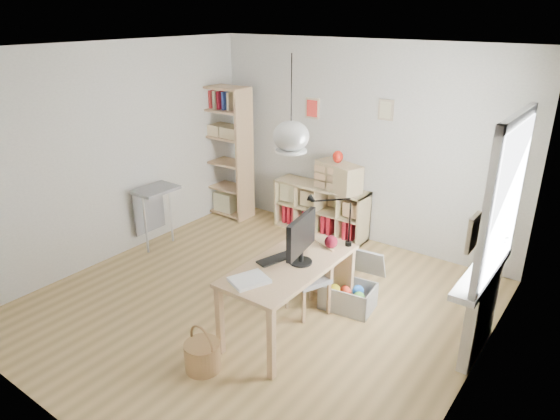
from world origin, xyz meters
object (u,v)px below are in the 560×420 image
Objects in this scene: desk at (290,271)px; storage_chest at (351,290)px; chair at (312,274)px; cube_shelf at (321,212)px; monitor at (301,237)px; drawer_chest at (339,177)px; tall_bookshelf at (225,147)px.

desk reaches higher than storage_chest.
cube_shelf is at bearing 141.56° from chair.
drawer_chest is at bearing 101.28° from monitor.
tall_bookshelf is 2.90× the size of storage_chest.
tall_bookshelf reaches higher than chair.
drawer_chest reaches higher than cube_shelf.
drawer_chest is (1.85, 0.24, -0.18)m from tall_bookshelf.
storage_chest is at bearing -36.96° from drawer_chest.
desk is 2.48m from cube_shelf.
drawer_chest is (-0.73, 1.77, 0.47)m from chair.
cube_shelf is 2.11× the size of drawer_chest.
monitor reaches higher than chair.
desk is 0.75× the size of tall_bookshelf.
cube_shelf is at bearing 124.55° from storage_chest.
cube_shelf is at bearing 114.61° from desk.
storage_chest is 1.04× the size of drawer_chest.
desk is at bearing -150.70° from monitor.
cube_shelf is at bearing -170.36° from drawer_chest.
storage_chest is at bearing -22.70° from tall_bookshelf.
storage_chest is at bearing 70.58° from chair.
monitor is (0.08, 0.07, 0.37)m from desk.
drawer_chest reaches higher than desk.
monitor reaches higher than storage_chest.
cube_shelf is 0.70× the size of tall_bookshelf.
chair reaches higher than desk.
storage_chest is 1.24× the size of monitor.
tall_bookshelf is at bearing 171.58° from chair.
monitor is 0.84× the size of drawer_chest.
tall_bookshelf is 3.27m from monitor.
tall_bookshelf is at bearing 142.99° from desk.
cube_shelf reaches higher than storage_chest.
chair reaches higher than cube_shelf.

